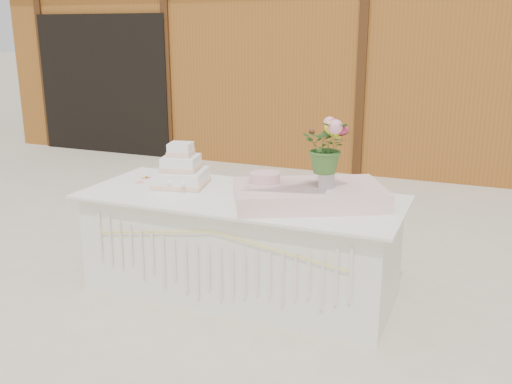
% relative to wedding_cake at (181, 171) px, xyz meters
% --- Properties ---
extents(ground, '(80.00, 80.00, 0.00)m').
position_rel_wedding_cake_xyz_m(ground, '(0.55, -0.08, -0.89)').
color(ground, beige).
rests_on(ground, ground).
extents(barn, '(12.60, 4.60, 3.30)m').
position_rel_wedding_cake_xyz_m(barn, '(0.53, 5.91, 0.79)').
color(barn, brown).
rests_on(barn, ground).
extents(cake_table, '(2.40, 1.00, 0.77)m').
position_rel_wedding_cake_xyz_m(cake_table, '(0.55, -0.09, -0.50)').
color(cake_table, white).
rests_on(cake_table, ground).
extents(wedding_cake, '(0.45, 0.45, 0.34)m').
position_rel_wedding_cake_xyz_m(wedding_cake, '(0.00, 0.00, 0.00)').
color(wedding_cake, white).
rests_on(wedding_cake, cake_table).
extents(pink_cake_stand, '(0.28, 0.28, 0.20)m').
position_rel_wedding_cake_xyz_m(pink_cake_stand, '(0.75, -0.11, -0.00)').
color(pink_cake_stand, white).
rests_on(pink_cake_stand, cake_table).
extents(satin_runner, '(1.20, 1.01, 0.13)m').
position_rel_wedding_cake_xyz_m(satin_runner, '(1.07, -0.09, -0.05)').
color(satin_runner, '#FFCDCD').
rests_on(satin_runner, cake_table).
extents(flower_vase, '(0.11, 0.11, 0.15)m').
position_rel_wedding_cake_xyz_m(flower_vase, '(1.20, -0.08, 0.09)').
color(flower_vase, '#A1A2A6').
rests_on(flower_vase, satin_runner).
extents(bouquet, '(0.38, 0.34, 0.37)m').
position_rel_wedding_cake_xyz_m(bouquet, '(1.20, -0.08, 0.35)').
color(bouquet, '#396127').
rests_on(bouquet, flower_vase).
extents(loose_flowers, '(0.24, 0.35, 0.02)m').
position_rel_wedding_cake_xyz_m(loose_flowers, '(-0.42, 0.04, -0.11)').
color(loose_flowers, pink).
rests_on(loose_flowers, cake_table).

